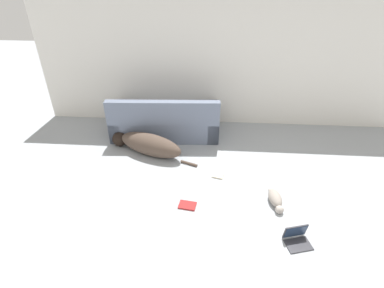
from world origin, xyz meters
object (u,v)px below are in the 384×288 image
couch (165,122)px  cat (276,200)px  dog (147,144)px  book_cream (218,175)px  book_red (187,205)px  laptop_open (297,237)px

couch → cat: 2.54m
dog → book_cream: 1.36m
cat → book_cream: cat is taller
couch → dog: couch is taller
book_red → book_cream: bearing=58.7°
laptop_open → book_red: size_ratio=1.36×
laptop_open → cat: bearing=87.3°
book_red → laptop_open: bearing=-20.2°
book_red → cat: bearing=6.3°
cat → dog: bearing=-127.6°
book_cream → laptop_open: bearing=-51.9°
laptop_open → couch: bearing=113.2°
cat → book_red: 1.23m
couch → book_red: couch is taller
couch → book_cream: 1.60m
dog → book_cream: dog is taller
laptop_open → book_red: laptop_open is taller
dog → laptop_open: size_ratio=4.59×
book_cream → cat: bearing=-35.2°
couch → book_cream: bearing=126.2°
dog → couch: bearing=-86.9°
couch → laptop_open: (1.95, -2.42, -0.19)m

